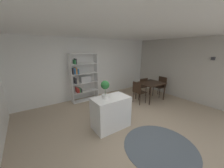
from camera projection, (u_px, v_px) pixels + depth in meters
name	position (u px, v px, depth m)	size (l,w,h in m)	color
ground_plane	(125.00, 124.00, 3.82)	(9.85, 9.85, 0.00)	tan
ceiling_slab	(128.00, 28.00, 3.10)	(7.15, 5.63, 0.06)	white
back_partition	(85.00, 69.00, 5.68)	(7.15, 0.06, 2.66)	white
right_partition_gray	(189.00, 70.00, 5.40)	(0.06, 5.63, 2.66)	#B2ADA3
kitchen_island	(111.00, 112.00, 3.60)	(1.02, 0.61, 0.91)	white
potted_plant_on_island	(105.00, 88.00, 3.35)	(0.23, 0.23, 0.49)	white
open_bookshelf	(83.00, 78.00, 5.34)	(1.15, 0.34, 2.02)	white
foreground_floor_rug	(160.00, 147.00, 2.95)	(1.66, 1.66, 0.01)	slate
dining_table	(151.00, 84.00, 5.54)	(1.06, 0.90, 0.78)	black
dining_chair_island_side	(138.00, 91.00, 5.17)	(0.41, 0.45, 0.91)	black
dining_chair_window_side	(161.00, 85.00, 5.98)	(0.45, 0.43, 0.93)	black
dining_chair_far	(142.00, 85.00, 5.95)	(0.47, 0.47, 0.90)	black
wall_sconce_back	(213.00, 59.00, 4.60)	(0.11, 0.11, 0.11)	#333338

